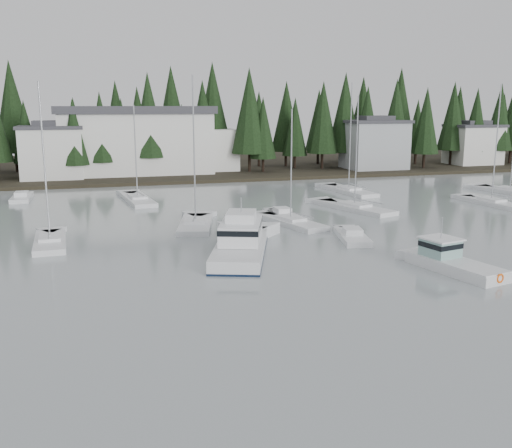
{
  "coord_description": "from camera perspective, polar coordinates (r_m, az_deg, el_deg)",
  "views": [
    {
      "loc": [
        -12.15,
        -13.71,
        11.45
      ],
      "look_at": [
        -0.25,
        27.66,
        2.5
      ],
      "focal_mm": 40.0,
      "sensor_mm": 36.0,
      "label": 1
    }
  ],
  "objects": [
    {
      "name": "conifer_treeline",
      "position": [
        101.1,
        -9.08,
        5.09
      ],
      "size": [
        200.0,
        22.0,
        20.0
      ],
      "primitive_type": null,
      "color": "black",
      "rests_on": "ground"
    },
    {
      "name": "sailboat_5",
      "position": [
        50.92,
        -19.88,
        -1.86
      ],
      "size": [
        2.82,
        8.19,
        13.93
      ],
      "rotation": [
        0.0,
        0.0,
        1.61
      ],
      "color": "silver",
      "rests_on": "ground"
    },
    {
      "name": "house_east_b",
      "position": [
        117.27,
        20.92,
        7.54
      ],
      "size": [
        9.54,
        7.42,
        8.25
      ],
      "color": "silver",
      "rests_on": "ground"
    },
    {
      "name": "house_east_a",
      "position": [
        103.79,
        11.74,
        7.89
      ],
      "size": [
        10.6,
        8.48,
        9.25
      ],
      "color": "#999EA0",
      "rests_on": "ground"
    },
    {
      "name": "runabout_1",
      "position": [
        50.5,
        9.59,
        -1.37
      ],
      "size": [
        3.66,
        6.79,
        1.42
      ],
      "rotation": [
        0.0,
        0.0,
        1.33
      ],
      "color": "silver",
      "rests_on": "ground"
    },
    {
      "name": "sailboat_4",
      "position": [
        77.87,
        9.24,
        3.19
      ],
      "size": [
        3.8,
        11.05,
        14.96
      ],
      "rotation": [
        0.0,
        0.0,
        1.67
      ],
      "color": "silver",
      "rests_on": "ground"
    },
    {
      "name": "cabin_cruiser_center",
      "position": [
        44.79,
        -1.52,
        -2.05
      ],
      "size": [
        7.49,
        12.48,
        5.12
      ],
      "rotation": [
        0.0,
        0.0,
        1.23
      ],
      "color": "silver",
      "rests_on": "ground"
    },
    {
      "name": "sailboat_7",
      "position": [
        65.03,
        9.81,
        1.48
      ],
      "size": [
        5.94,
        11.01,
        13.06
      ],
      "rotation": [
        0.0,
        0.0,
        1.88
      ],
      "color": "silver",
      "rests_on": "ground"
    },
    {
      "name": "sailboat_1",
      "position": [
        83.77,
        24.04,
        2.92
      ],
      "size": [
        5.07,
        10.35,
        14.49
      ],
      "rotation": [
        0.0,
        0.0,
        1.79
      ],
      "color": "silver",
      "rests_on": "ground"
    },
    {
      "name": "harbor_inn",
      "position": [
        96.66,
        -10.67,
        8.18
      ],
      "size": [
        29.5,
        11.5,
        10.9
      ],
      "color": "silver",
      "rests_on": "ground"
    },
    {
      "name": "sailboat_8",
      "position": [
        71.19,
        -11.75,
        2.29
      ],
      "size": [
        3.87,
        11.02,
        12.13
      ],
      "rotation": [
        0.0,
        0.0,
        1.68
      ],
      "color": "silver",
      "rests_on": "ground"
    },
    {
      "name": "runabout_4",
      "position": [
        59.74,
        2.65,
        0.81
      ],
      "size": [
        2.49,
        5.55,
        1.42
      ],
      "rotation": [
        0.0,
        0.0,
        1.63
      ],
      "color": "silver",
      "rests_on": "ground"
    },
    {
      "name": "sailboat_11",
      "position": [
        55.27,
        -6.05,
        -0.19
      ],
      "size": [
        4.99,
        9.28,
        14.8
      ],
      "rotation": [
        0.0,
        0.0,
        1.33
      ],
      "color": "silver",
      "rests_on": "ground"
    },
    {
      "name": "lobster_boat_teal",
      "position": [
        42.74,
        18.95,
        -3.76
      ],
      "size": [
        4.13,
        7.82,
        4.14
      ],
      "rotation": [
        0.0,
        0.0,
        1.79
      ],
      "color": "silver",
      "rests_on": "ground"
    },
    {
      "name": "house_west",
      "position": [
        93.14,
        -19.75,
        6.88
      ],
      "size": [
        9.54,
        7.42,
        8.75
      ],
      "color": "silver",
      "rests_on": "ground"
    },
    {
      "name": "runabout_3",
      "position": [
        76.49,
        -22.38,
        2.35
      ],
      "size": [
        2.25,
        6.33,
        1.42
      ],
      "rotation": [
        0.0,
        0.0,
        1.56
      ],
      "color": "silver",
      "rests_on": "ground"
    },
    {
      "name": "sailboat_9",
      "position": [
        56.22,
        3.47,
        0.04
      ],
      "size": [
        4.93,
        9.51,
        11.69
      ],
      "rotation": [
        0.0,
        0.0,
        1.84
      ],
      "color": "silver",
      "rests_on": "ground"
    },
    {
      "name": "sailboat_2",
      "position": [
        72.9,
        22.47,
        1.88
      ],
      "size": [
        3.16,
        9.38,
        14.41
      ],
      "rotation": [
        0.0,
        0.0,
        1.64
      ],
      "color": "silver",
      "rests_on": "ground"
    },
    {
      "name": "far_shore_land",
      "position": [
        111.96,
        -9.78,
        5.7
      ],
      "size": [
        240.0,
        54.0,
        1.0
      ],
      "primitive_type": "cube",
      "color": "black",
      "rests_on": "ground"
    }
  ]
}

